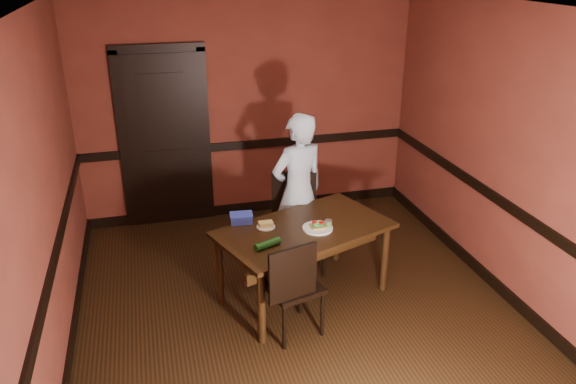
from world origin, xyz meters
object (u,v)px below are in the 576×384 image
person (298,191)px  sandwich_plate (318,227)px  food_tub (241,218)px  chair_far (305,223)px  dining_table (304,262)px  chair_near (293,285)px  cheese_saucer (266,225)px  sauce_jar (328,224)px

person → sandwich_plate: size_ratio=5.88×
food_tub → chair_far: bearing=27.8°
person → dining_table: bearing=62.3°
chair_far → person: person is taller
chair_near → cheese_saucer: size_ratio=5.38×
sandwich_plate → cheese_saucer: bearing=161.2°
chair_near → sauce_jar: size_ratio=11.42×
chair_far → sauce_jar: bearing=-68.1°
person → sauce_jar: bearing=80.3°
chair_near → sandwich_plate: 0.63m
chair_near → food_tub: chair_near is taller
chair_near → sauce_jar: bearing=-151.8°
chair_far → dining_table: bearing=-89.5°
chair_near → chair_far: bearing=-126.8°
cheese_saucer → dining_table: bearing=-16.1°
dining_table → chair_far: bearing=52.1°
sauce_jar → cheese_saucer: size_ratio=0.47×
sauce_jar → chair_far: bearing=93.9°
chair_far → cheese_saucer: bearing=-121.0°
dining_table → chair_far: chair_far is taller
dining_table → chair_near: bearing=-136.6°
sandwich_plate → dining_table: bearing=153.5°
dining_table → chair_far: 0.58m
person → food_tub: size_ratio=7.33×
person → sauce_jar: (0.09, -0.71, -0.04)m
chair_near → food_tub: size_ratio=4.14×
person → cheese_saucer: 0.72m
chair_far → sandwich_plate: size_ratio=3.57×
chair_near → sandwich_plate: chair_near is taller
person → cheese_saucer: person is taller
chair_near → food_tub: 0.86m
cheese_saucer → sauce_jar: bearing=-16.4°
dining_table → chair_near: (-0.24, -0.49, 0.10)m
person → cheese_saucer: (-0.46, -0.54, -0.06)m
food_tub → sauce_jar: bearing=-17.2°
sauce_jar → cheese_saucer: (-0.55, 0.16, -0.02)m
person → food_tub: 0.77m
cheese_saucer → chair_far: bearing=41.0°
person → sauce_jar: 0.71m
dining_table → cheese_saucer: 0.53m
cheese_saucer → sandwich_plate: bearing=-18.8°
sandwich_plate → food_tub: (-0.65, 0.31, 0.03)m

